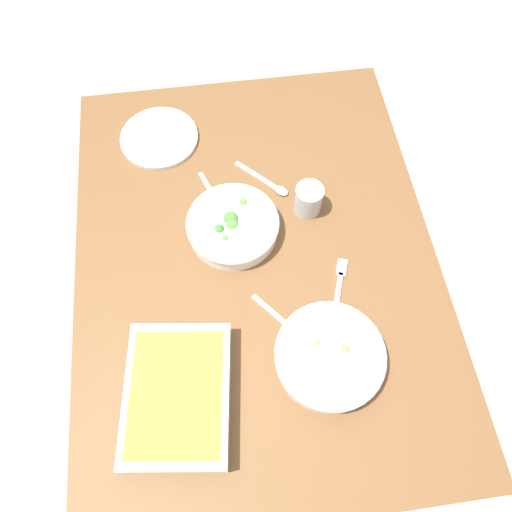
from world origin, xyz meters
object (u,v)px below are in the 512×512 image
broccoli_bowl (233,226)px  spoon_by_stew (289,326)px  spoon_by_broccoli (218,204)px  side_plate (159,138)px  spoon_spare (269,183)px  stew_bowl (329,357)px  baking_dish (178,395)px  drink_cup (308,200)px  fork_on_table (339,286)px

broccoli_bowl → spoon_by_stew: broccoli_bowl is taller
spoon_by_stew → spoon_by_broccoli: same height
side_plate → broccoli_bowl: bearing=-151.9°
broccoli_bowl → spoon_spare: broccoli_bowl is taller
side_plate → spoon_spare: side_plate is taller
spoon_by_stew → spoon_spare: (0.40, -0.01, 0.00)m
side_plate → spoon_by_broccoli: (-0.24, -0.14, -0.00)m
broccoli_bowl → spoon_spare: 0.18m
broccoli_bowl → side_plate: (0.33, 0.17, -0.02)m
stew_bowl → spoon_by_stew: 0.12m
baking_dish → drink_cup: size_ratio=3.84×
spoon_spare → drink_cup: bearing=-135.3°
fork_on_table → baking_dish: bearing=117.7°
spoon_spare → spoon_by_stew: bearing=178.2°
stew_bowl → spoon_by_stew: size_ratio=1.67×
spoon_spare → baking_dish: bearing=152.6°
spoon_by_stew → spoon_by_broccoli: 0.38m
stew_bowl → broccoli_bowl: size_ratio=1.05×
spoon_by_broccoli → fork_on_table: size_ratio=0.99×
stew_bowl → baking_dish: same height
baking_dish → spoon_by_broccoli: bearing=-15.4°
spoon_by_broccoli → spoon_spare: size_ratio=1.24×
spoon_by_stew → spoon_by_broccoli: (0.36, 0.13, 0.00)m
side_plate → fork_on_table: side_plate is taller
fork_on_table → stew_bowl: bearing=159.9°
spoon_by_stew → spoon_spare: same height
stew_bowl → drink_cup: drink_cup is taller
spoon_by_stew → side_plate: bearing=24.6°
drink_cup → stew_bowl: bearing=176.2°
drink_cup → fork_on_table: drink_cup is taller
drink_cup → spoon_by_stew: (-0.31, 0.10, -0.03)m
spoon_by_stew → fork_on_table: size_ratio=0.85×
fork_on_table → drink_cup: bearing=8.9°
stew_bowl → spoon_by_stew: (0.09, 0.07, -0.03)m
baking_dish → side_plate: (0.73, 0.01, -0.03)m
stew_bowl → spoon_by_stew: stew_bowl is taller
broccoli_bowl → spoon_by_broccoli: 0.09m
stew_bowl → spoon_spare: size_ratio=1.78×
broccoli_bowl → fork_on_table: broccoli_bowl is taller
side_plate → drink_cup: bearing=-127.2°
fork_on_table → spoon_by_broccoli: bearing=44.3°
baking_dish → spoon_by_stew: size_ratio=2.23×
broccoli_bowl → drink_cup: (0.04, -0.20, 0.01)m
spoon_spare → fork_on_table: 0.34m
drink_cup → spoon_spare: 0.13m
spoon_by_broccoli → baking_dish: bearing=164.6°
spoon_by_broccoli → spoon_spare: 0.15m
baking_dish → spoon_spare: (0.53, -0.27, -0.03)m
drink_cup → spoon_by_broccoli: drink_cup is taller
fork_on_table → side_plate: bearing=38.6°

